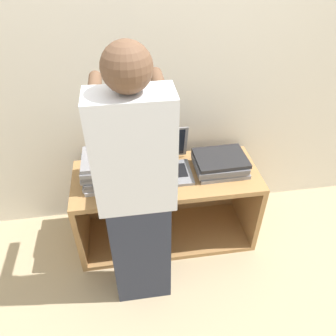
{
  "coord_description": "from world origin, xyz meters",
  "views": [
    {
      "loc": [
        -0.24,
        -1.45,
        2.02
      ],
      "look_at": [
        0.0,
        0.18,
        0.73
      ],
      "focal_mm": 35.0,
      "sensor_mm": 36.0,
      "label": 1
    }
  ],
  "objects_px": {
    "laptop_open": "(165,164)",
    "laptop_stack_right": "(220,163)",
    "person": "(137,197)",
    "laptop_stack_left": "(110,169)"
  },
  "relations": [
    {
      "from": "laptop_open",
      "to": "person",
      "type": "distance_m",
      "value": 0.54
    },
    {
      "from": "laptop_open",
      "to": "laptop_stack_right",
      "type": "bearing_deg",
      "value": -8.04
    },
    {
      "from": "laptop_stack_left",
      "to": "laptop_open",
      "type": "bearing_deg",
      "value": 8.4
    },
    {
      "from": "laptop_open",
      "to": "laptop_stack_right",
      "type": "xyz_separation_m",
      "value": [
        0.37,
        -0.05,
        -0.0
      ]
    },
    {
      "from": "laptop_open",
      "to": "laptop_stack_left",
      "type": "bearing_deg",
      "value": -171.6
    },
    {
      "from": "laptop_stack_right",
      "to": "person",
      "type": "relative_size",
      "value": 0.22
    },
    {
      "from": "laptop_open",
      "to": "person",
      "type": "height_order",
      "value": "person"
    },
    {
      "from": "laptop_open",
      "to": "laptop_stack_right",
      "type": "height_order",
      "value": "laptop_open"
    },
    {
      "from": "laptop_open",
      "to": "laptop_stack_left",
      "type": "distance_m",
      "value": 0.38
    },
    {
      "from": "person",
      "to": "laptop_stack_right",
      "type": "bearing_deg",
      "value": 35.42
    }
  ]
}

